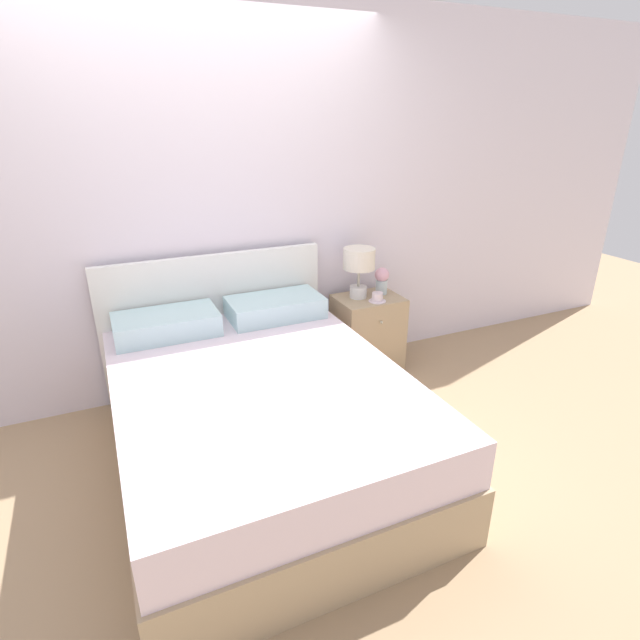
{
  "coord_description": "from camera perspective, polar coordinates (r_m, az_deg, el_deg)",
  "views": [
    {
      "loc": [
        -0.68,
        -3.29,
        1.87
      ],
      "look_at": [
        0.56,
        -0.55,
        0.63
      ],
      "focal_mm": 28.0,
      "sensor_mm": 36.0,
      "label": 1
    }
  ],
  "objects": [
    {
      "name": "flower_vase",
      "position": [
        3.86,
        7.09,
        4.64
      ],
      "size": [
        0.11,
        0.11,
        0.21
      ],
      "color": "silver",
      "rests_on": "nightstand"
    },
    {
      "name": "teacup",
      "position": [
        3.71,
        6.57,
        2.57
      ],
      "size": [
        0.13,
        0.13,
        0.07
      ],
      "color": "white",
      "rests_on": "nightstand"
    },
    {
      "name": "wall_back",
      "position": [
        3.48,
        -13.14,
        12.38
      ],
      "size": [
        8.0,
        0.06,
        2.6
      ],
      "color": "white",
      "rests_on": "ground_plane"
    },
    {
      "name": "table_lamp",
      "position": [
        3.71,
        4.48,
        6.45
      ],
      "size": [
        0.24,
        0.24,
        0.38
      ],
      "color": "white",
      "rests_on": "nightstand"
    },
    {
      "name": "ground_plane",
      "position": [
        3.85,
        -11.22,
        -7.18
      ],
      "size": [
        12.0,
        12.0,
        0.0
      ],
      "primitive_type": "plane",
      "color": "tan"
    },
    {
      "name": "bed",
      "position": [
        2.9,
        -7.11,
        -10.39
      ],
      "size": [
        1.55,
        2.02,
        1.0
      ],
      "color": "tan",
      "rests_on": "ground_plane"
    },
    {
      "name": "nightstand",
      "position": [
        3.91,
        5.44,
        -1.49
      ],
      "size": [
        0.49,
        0.4,
        0.59
      ],
      "color": "tan",
      "rests_on": "ground_plane"
    }
  ]
}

